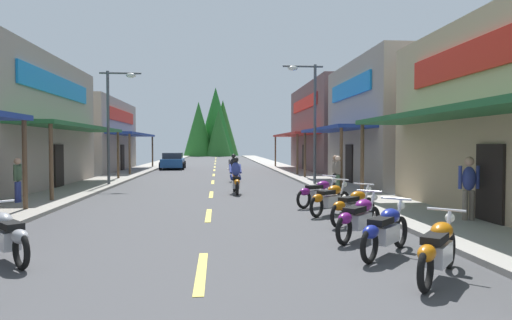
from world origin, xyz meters
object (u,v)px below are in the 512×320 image
object	(u,v)px
motorcycle_parked_right_1	(438,248)
pedestrian_strolling	(335,171)
motorcycle_parked_right_4	(353,206)
pedestrian_browsing	(338,172)
streetlamp_left	(115,111)
pedestrian_by_shop	(18,178)
rider_cruising_lead	(236,178)
rider_cruising_trailing	(233,170)
pedestrian_waiting	(469,185)
streetlamp_right	(309,107)
motorcycle_parked_right_2	(385,230)
motorcycle_parked_right_6	(319,192)
parked_car_curbside	(173,161)
motorcycle_parked_right_5	(330,198)
motorcycle_parked_left_2	(6,235)
motorcycle_parked_right_3	(359,217)

from	to	relation	value
motorcycle_parked_right_1	pedestrian_strolling	size ratio (longest dim) A/B	1.04
motorcycle_parked_right_4	pedestrian_browsing	bearing A→B (deg)	35.78
motorcycle_parked_right_1	motorcycle_parked_right_4	bearing A→B (deg)	38.42
streetlamp_left	pedestrian_by_shop	xyz separation A→B (m)	(-1.66, -6.95, -2.84)
rider_cruising_lead	rider_cruising_trailing	xyz separation A→B (m)	(0.13, 6.12, 0.00)
motorcycle_parked_right_4	pedestrian_waiting	size ratio (longest dim) A/B	0.94
streetlamp_right	pedestrian_strolling	bearing A→B (deg)	-82.13
motorcycle_parked_right_2	pedestrian_browsing	size ratio (longest dim) A/B	1.00
rider_cruising_lead	pedestrian_browsing	world-z (taller)	pedestrian_browsing
pedestrian_by_shop	streetlamp_right	bearing A→B (deg)	-154.45
motorcycle_parked_right_2	motorcycle_parked_right_4	distance (m)	3.24
motorcycle_parked_right_6	parked_car_curbside	distance (m)	24.88
motorcycle_parked_right_5	pedestrian_by_shop	bearing A→B (deg)	121.50
motorcycle_parked_right_4	motorcycle_parked_left_2	bearing A→B (deg)	161.07
rider_cruising_lead	streetlamp_left	bearing A→B (deg)	54.01
motorcycle_parked_right_5	parked_car_curbside	bearing A→B (deg)	62.64
streetlamp_left	rider_cruising_lead	size ratio (longest dim) A/B	2.69
pedestrian_by_shop	pedestrian_strolling	world-z (taller)	pedestrian_by_shop
streetlamp_right	parked_car_curbside	bearing A→B (deg)	117.22
motorcycle_parked_right_4	rider_cruising_trailing	xyz separation A→B (m)	(-2.64, 13.55, 0.17)
motorcycle_parked_right_2	rider_cruising_lead	world-z (taller)	rider_cruising_lead
streetlamp_left	parked_car_curbside	bearing A→B (deg)	85.33
motorcycle_parked_right_2	motorcycle_parked_right_6	world-z (taller)	same
motorcycle_parked_right_6	streetlamp_left	bearing A→B (deg)	101.47
motorcycle_parked_left_2	rider_cruising_trailing	distance (m)	17.24
motorcycle_parked_right_6	rider_cruising_trailing	bearing A→B (deg)	68.61
motorcycle_parked_right_5	rider_cruising_lead	xyz separation A→B (m)	(-2.58, 5.82, 0.17)
streetlamp_left	pedestrian_waiting	xyz separation A→B (m)	(11.63, -11.66, -2.75)
streetlamp_left	motorcycle_parked_right_3	size ratio (longest dim) A/B	3.54
motorcycle_parked_right_1	rider_cruising_lead	world-z (taller)	rider_cruising_lead
motorcycle_parked_right_3	streetlamp_left	bearing A→B (deg)	75.26
motorcycle_parked_right_6	rider_cruising_lead	distance (m)	4.92
motorcycle_parked_right_5	rider_cruising_trailing	xyz separation A→B (m)	(-2.45, 11.94, 0.17)
pedestrian_browsing	pedestrian_waiting	world-z (taller)	pedestrian_waiting
motorcycle_parked_right_4	pedestrian_by_shop	xyz separation A→B (m)	(-10.31, 4.40, 0.46)
streetlamp_right	streetlamp_left	bearing A→B (deg)	176.02
motorcycle_parked_right_5	pedestrian_waiting	world-z (taller)	pedestrian_waiting
motorcycle_parked_right_5	pedestrian_browsing	distance (m)	5.61
pedestrian_browsing	motorcycle_parked_right_5	bearing A→B (deg)	70.22
motorcycle_parked_right_3	motorcycle_parked_right_6	bearing A→B (deg)	40.06
pedestrian_waiting	motorcycle_parked_right_1	bearing A→B (deg)	145.28
motorcycle_parked_right_5	motorcycle_parked_left_2	world-z (taller)	same
pedestrian_waiting	motorcycle_parked_right_3	bearing A→B (deg)	114.11
motorcycle_parked_right_1	motorcycle_parked_right_5	xyz separation A→B (m)	(-0.03, 6.34, 0.00)
motorcycle_parked_right_2	pedestrian_strolling	world-z (taller)	pedestrian_strolling
pedestrian_waiting	rider_cruising_trailing	bearing A→B (deg)	22.70
motorcycle_parked_right_4	rider_cruising_trailing	distance (m)	13.80
motorcycle_parked_right_6	pedestrian_by_shop	size ratio (longest dim) A/B	1.11
motorcycle_parked_right_5	pedestrian_by_shop	xyz separation A→B (m)	(-10.12, 2.79, 0.46)
motorcycle_parked_right_6	parked_car_curbside	world-z (taller)	parked_car_curbside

